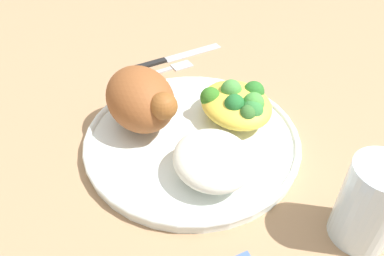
# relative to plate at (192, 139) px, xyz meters

# --- Properties ---
(ground_plane) EXTENTS (2.00, 2.00, 0.00)m
(ground_plane) POSITION_rel_plate_xyz_m (0.00, 0.00, -0.01)
(ground_plane) COLOR #A37E5A
(plate) EXTENTS (0.28, 0.28, 0.02)m
(plate) POSITION_rel_plate_xyz_m (0.00, 0.00, 0.00)
(plate) COLOR white
(plate) RESTS_ON ground_plane
(roasted_chicken) EXTENTS (0.12, 0.08, 0.08)m
(roasted_chicken) POSITION_rel_plate_xyz_m (-0.05, -0.05, 0.05)
(roasted_chicken) COLOR brown
(roasted_chicken) RESTS_ON plate
(rice_pile) EXTENTS (0.10, 0.09, 0.04)m
(rice_pile) POSITION_rel_plate_xyz_m (0.07, -0.01, 0.03)
(rice_pile) COLOR silver
(rice_pile) RESTS_ON plate
(mac_cheese_with_broccoli) EXTENTS (0.10, 0.09, 0.05)m
(mac_cheese_with_broccoli) POSITION_rel_plate_xyz_m (-0.01, 0.07, 0.03)
(mac_cheese_with_broccoli) COLOR yellow
(mac_cheese_with_broccoli) RESTS_ON plate
(fork) EXTENTS (0.02, 0.14, 0.01)m
(fork) POSITION_rel_plate_xyz_m (-0.18, 0.03, -0.01)
(fork) COLOR #B2B2B7
(fork) RESTS_ON ground_plane
(knife) EXTENTS (0.02, 0.19, 0.01)m
(knife) POSITION_rel_plate_xyz_m (-0.21, 0.06, -0.01)
(knife) COLOR black
(knife) RESTS_ON ground_plane
(water_glass) EXTENTS (0.06, 0.06, 0.10)m
(water_glass) POSITION_rel_plate_xyz_m (0.20, 0.09, 0.04)
(water_glass) COLOR silver
(water_glass) RESTS_ON ground_plane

